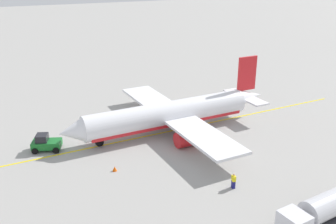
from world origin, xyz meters
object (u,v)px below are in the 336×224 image
(safety_cone_nose, at_px, (115,169))
(fuel_tanker, at_px, (327,208))
(airplane, at_px, (171,114))
(refueling_worker, at_px, (233,181))
(pushback_tug, at_px, (46,143))

(safety_cone_nose, bearing_deg, fuel_tanker, 129.16)
(airplane, distance_m, refueling_worker, 16.36)
(fuel_tanker, xyz_separation_m, safety_cone_nose, (14.29, -17.54, -1.44))
(airplane, bearing_deg, pushback_tug, -5.06)
(refueling_worker, bearing_deg, safety_cone_nose, -40.96)
(airplane, relative_size, safety_cone_nose, 54.05)
(refueling_worker, bearing_deg, pushback_tug, -47.18)
(airplane, distance_m, safety_cone_nose, 13.34)
(fuel_tanker, bearing_deg, pushback_tug, -52.18)
(fuel_tanker, relative_size, refueling_worker, 6.39)
(pushback_tug, bearing_deg, fuel_tanker, 127.82)
(airplane, distance_m, fuel_tanker, 25.15)
(refueling_worker, distance_m, safety_cone_nose, 13.58)
(safety_cone_nose, bearing_deg, refueling_worker, 139.04)
(fuel_tanker, bearing_deg, airplane, -82.22)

